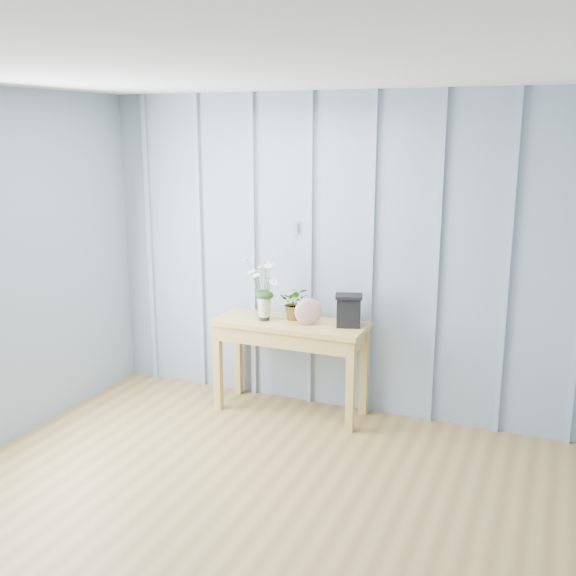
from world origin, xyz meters
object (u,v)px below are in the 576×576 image
at_px(daisy_vase, 264,279).
at_px(felt_disc_vessel, 308,312).
at_px(carved_box, 349,310).
at_px(sideboard, 290,335).

relative_size(daisy_vase, felt_disc_vessel, 2.49).
bearing_deg(carved_box, sideboard, -174.19).
bearing_deg(sideboard, carved_box, 5.81).
distance_m(felt_disc_vessel, carved_box, 0.31).
xyz_separation_m(daisy_vase, carved_box, (0.66, 0.09, -0.20)).
bearing_deg(daisy_vase, carved_box, 7.64).
relative_size(sideboard, daisy_vase, 2.28).
height_order(daisy_vase, carved_box, daisy_vase).
distance_m(sideboard, felt_disc_vessel, 0.28).
height_order(felt_disc_vessel, carved_box, carved_box).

